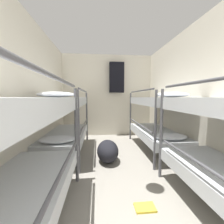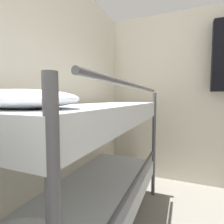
{
  "view_description": "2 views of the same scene",
  "coord_description": "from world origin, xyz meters",
  "px_view_note": "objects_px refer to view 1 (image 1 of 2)",
  "views": [
    {
      "loc": [
        -0.31,
        0.34,
        1.19
      ],
      "look_at": [
        -0.05,
        3.03,
        0.93
      ],
      "focal_mm": 24.0,
      "sensor_mm": 36.0,
      "label": 1
    },
    {
      "loc": [
        -0.28,
        2.25,
        1.24
      ],
      "look_at": [
        -0.82,
        3.57,
        1.13
      ],
      "focal_mm": 28.0,
      "sensor_mm": 36.0,
      "label": 2
    }
  ],
  "objects_px": {
    "bunk_stack_right_far": "(157,117)",
    "bunk_stack_left_far": "(66,119)",
    "duffel_bag": "(108,151)",
    "bunk_stack_left_near": "(4,160)",
    "floor_book": "(145,207)",
    "hanging_coat": "(117,78)"
  },
  "relations": [
    {
      "from": "bunk_stack_left_far",
      "to": "hanging_coat",
      "type": "xyz_separation_m",
      "value": [
        1.25,
        1.38,
        1.03
      ]
    },
    {
      "from": "bunk_stack_right_far",
      "to": "floor_book",
      "type": "relative_size",
      "value": 8.5
    },
    {
      "from": "bunk_stack_left_far",
      "to": "hanging_coat",
      "type": "distance_m",
      "value": 2.13
    },
    {
      "from": "bunk_stack_left_far",
      "to": "floor_book",
      "type": "height_order",
      "value": "bunk_stack_left_far"
    },
    {
      "from": "bunk_stack_right_far",
      "to": "bunk_stack_left_far",
      "type": "bearing_deg",
      "value": 180.0
    },
    {
      "from": "bunk_stack_right_far",
      "to": "floor_book",
      "type": "distance_m",
      "value": 2.01
    },
    {
      "from": "bunk_stack_left_far",
      "to": "bunk_stack_right_far",
      "type": "relative_size",
      "value": 1.0
    },
    {
      "from": "bunk_stack_left_near",
      "to": "bunk_stack_right_far",
      "type": "xyz_separation_m",
      "value": [
        1.96,
        2.06,
        0.0
      ]
    },
    {
      "from": "bunk_stack_left_near",
      "to": "bunk_stack_right_far",
      "type": "height_order",
      "value": "same"
    },
    {
      "from": "bunk_stack_right_far",
      "to": "hanging_coat",
      "type": "xyz_separation_m",
      "value": [
        -0.71,
        1.38,
        1.03
      ]
    },
    {
      "from": "bunk_stack_right_far",
      "to": "duffel_bag",
      "type": "distance_m",
      "value": 1.33
    },
    {
      "from": "duffel_bag",
      "to": "floor_book",
      "type": "relative_size",
      "value": 2.67
    },
    {
      "from": "floor_book",
      "to": "bunk_stack_left_near",
      "type": "bearing_deg",
      "value": -162.65
    },
    {
      "from": "bunk_stack_left_far",
      "to": "duffel_bag",
      "type": "xyz_separation_m",
      "value": [
        0.85,
        -0.47,
        -0.55
      ]
    },
    {
      "from": "hanging_coat",
      "to": "bunk_stack_left_far",
      "type": "bearing_deg",
      "value": -132.03
    },
    {
      "from": "bunk_stack_left_far",
      "to": "bunk_stack_right_far",
      "type": "height_order",
      "value": "same"
    },
    {
      "from": "bunk_stack_left_far",
      "to": "floor_book",
      "type": "distance_m",
      "value": 2.18
    },
    {
      "from": "bunk_stack_left_near",
      "to": "duffel_bag",
      "type": "relative_size",
      "value": 3.18
    },
    {
      "from": "bunk_stack_left_far",
      "to": "bunk_stack_right_far",
      "type": "xyz_separation_m",
      "value": [
        1.96,
        0.0,
        0.0
      ]
    },
    {
      "from": "bunk_stack_left_far",
      "to": "bunk_stack_left_near",
      "type": "bearing_deg",
      "value": -90.0
    },
    {
      "from": "bunk_stack_left_far",
      "to": "hanging_coat",
      "type": "bearing_deg",
      "value": 47.97
    },
    {
      "from": "bunk_stack_left_near",
      "to": "bunk_stack_right_far",
      "type": "distance_m",
      "value": 2.84
    }
  ]
}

